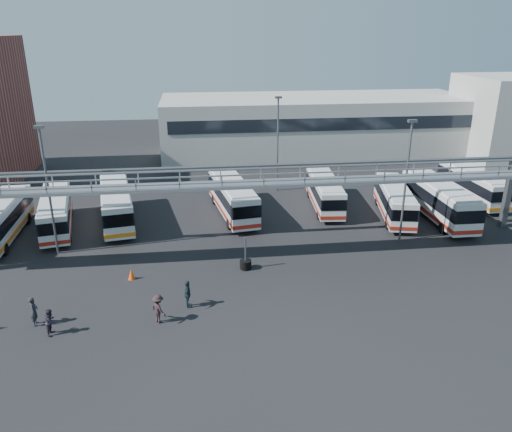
{
  "coord_description": "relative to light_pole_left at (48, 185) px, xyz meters",
  "views": [
    {
      "loc": [
        -4.81,
        -29.82,
        16.87
      ],
      "look_at": [
        -0.33,
        6.0,
        3.19
      ],
      "focal_mm": 35.0,
      "sensor_mm": 36.0,
      "label": 1
    }
  ],
  "objects": [
    {
      "name": "bus_9",
      "position": [
        39.56,
        8.35,
        -3.98
      ],
      "size": [
        2.63,
        10.46,
        3.16
      ],
      "rotation": [
        0.0,
        0.0,
        0.02
      ],
      "color": "silver",
      "rests_on": "ground"
    },
    {
      "name": "gantry",
      "position": [
        16.0,
        -2.13,
        -0.22
      ],
      "size": [
        51.4,
        5.15,
        7.1
      ],
      "color": "gray",
      "rests_on": "ground"
    },
    {
      "name": "bus_7",
      "position": [
        29.63,
        4.62,
        -4.03
      ],
      "size": [
        4.35,
        10.35,
        3.06
      ],
      "rotation": [
        0.0,
        0.0,
        -0.21
      ],
      "color": "silver",
      "rests_on": "ground"
    },
    {
      "name": "bus_2",
      "position": [
        3.84,
        6.42,
        -3.87
      ],
      "size": [
        4.39,
        11.33,
        3.36
      ],
      "rotation": [
        0.0,
        0.0,
        0.17
      ],
      "color": "silver",
      "rests_on": "ground"
    },
    {
      "name": "pedestrian_a",
      "position": [
        1.18,
        -10.44,
        -4.79
      ],
      "size": [
        0.51,
        0.72,
        1.88
      ],
      "primitive_type": "imported",
      "rotation": [
        0.0,
        0.0,
        1.67
      ],
      "color": "#21212A",
      "rests_on": "ground"
    },
    {
      "name": "light_pole_mid",
      "position": [
        28.0,
        -1.0,
        0.0
      ],
      "size": [
        0.7,
        0.35,
        10.21
      ],
      "color": "#4C4F54",
      "rests_on": "ground"
    },
    {
      "name": "light_pole_back",
      "position": [
        20.0,
        14.0,
        0.0
      ],
      "size": [
        0.7,
        0.35,
        10.21
      ],
      "color": "#4C4F54",
      "rests_on": "ground"
    },
    {
      "name": "light_pole_left",
      "position": [
        0.0,
        0.0,
        0.0
      ],
      "size": [
        0.7,
        0.35,
        10.21
      ],
      "color": "#4C4F54",
      "rests_on": "ground"
    },
    {
      "name": "bus_8",
      "position": [
        33.54,
        3.69,
        -3.81
      ],
      "size": [
        2.73,
        11.45,
        3.47
      ],
      "rotation": [
        0.0,
        0.0,
        -0.01
      ],
      "color": "silver",
      "rests_on": "ground"
    },
    {
      "name": "pedestrian_b",
      "position": [
        2.41,
        -11.56,
        -4.91
      ],
      "size": [
        0.7,
        0.86,
        1.64
      ],
      "primitive_type": "imported",
      "rotation": [
        0.0,
        0.0,
        1.46
      ],
      "color": "#231D29",
      "rests_on": "ground"
    },
    {
      "name": "pedestrian_c",
      "position": [
        8.58,
        -11.07,
        -4.81
      ],
      "size": [
        1.28,
        1.35,
        1.84
      ],
      "primitive_type": "imported",
      "rotation": [
        0.0,
        0.0,
        2.26
      ],
      "color": "black",
      "rests_on": "ground"
    },
    {
      "name": "bus_0",
      "position": [
        -5.27,
        3.6,
        -3.91
      ],
      "size": [
        2.88,
        10.92,
        3.29
      ],
      "rotation": [
        0.0,
        0.0,
        0.03
      ],
      "color": "silver",
      "rests_on": "ground"
    },
    {
      "name": "bus_1",
      "position": [
        -1.21,
        5.23,
        -4.01
      ],
      "size": [
        4.27,
        10.48,
        3.1
      ],
      "rotation": [
        0.0,
        0.0,
        0.19
      ],
      "color": "silver",
      "rests_on": "ground"
    },
    {
      "name": "bus_4",
      "position": [
        14.55,
        7.07,
        -3.86
      ],
      "size": [
        4.16,
        11.39,
        3.38
      ],
      "rotation": [
        0.0,
        0.0,
        0.15
      ],
      "color": "silver",
      "rests_on": "ground"
    },
    {
      "name": "bus_6",
      "position": [
        23.76,
        7.99,
        -4.02
      ],
      "size": [
        3.2,
        10.31,
        3.08
      ],
      "rotation": [
        0.0,
        0.0,
        -0.08
      ],
      "color": "silver",
      "rests_on": "ground"
    },
    {
      "name": "cone_right",
      "position": [
        6.3,
        -5.19,
        -5.34
      ],
      "size": [
        0.5,
        0.5,
        0.77
      ],
      "primitive_type": "cone",
      "rotation": [
        0.0,
        0.0,
        -0.04
      ],
      "color": "#F34B0D",
      "rests_on": "ground"
    },
    {
      "name": "pedestrian_d",
      "position": [
        10.33,
        -9.52,
        -4.79
      ],
      "size": [
        0.5,
        1.12,
        1.87
      ],
      "primitive_type": "imported",
      "rotation": [
        0.0,
        0.0,
        1.61
      ],
      "color": "#1B2931",
      "rests_on": "ground"
    },
    {
      "name": "warehouse",
      "position": [
        28.0,
        30.0,
        -1.73
      ],
      "size": [
        42.0,
        14.0,
        8.0
      ],
      "primitive_type": "cube",
      "color": "#9E9E99",
      "rests_on": "ground"
    },
    {
      "name": "ground",
      "position": [
        16.0,
        -8.0,
        -5.73
      ],
      "size": [
        140.0,
        140.0,
        0.0
      ],
      "primitive_type": "plane",
      "color": "black",
      "rests_on": "ground"
    },
    {
      "name": "tire_stack",
      "position": [
        14.57,
        -4.56,
        -5.31
      ],
      "size": [
        0.87,
        0.87,
        2.49
      ],
      "color": "black",
      "rests_on": "ground"
    }
  ]
}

